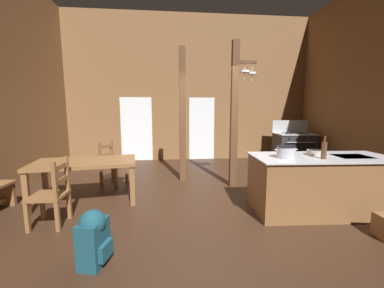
% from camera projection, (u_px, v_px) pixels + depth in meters
% --- Properties ---
extents(ground_plane, '(8.59, 8.67, 0.10)m').
position_uv_depth(ground_plane, '(210.00, 208.00, 3.98)').
color(ground_plane, '#382316').
extents(wall_back, '(8.59, 0.14, 4.66)m').
position_uv_depth(wall_back, '(190.00, 89.00, 7.59)').
color(wall_back, brown).
rests_on(wall_back, ground_plane).
extents(glazed_door_back_left, '(1.00, 0.01, 2.05)m').
position_uv_depth(glazed_door_back_left, '(137.00, 129.00, 7.54)').
color(glazed_door_back_left, white).
rests_on(glazed_door_back_left, ground_plane).
extents(glazed_panel_back_right, '(0.84, 0.01, 2.05)m').
position_uv_depth(glazed_panel_back_right, '(202.00, 129.00, 7.74)').
color(glazed_panel_back_right, white).
rests_on(glazed_panel_back_right, ground_plane).
extents(kitchen_island, '(2.20, 1.06, 0.90)m').
position_uv_depth(kitchen_island, '(321.00, 184.00, 3.68)').
color(kitchen_island, brown).
rests_on(kitchen_island, ground_plane).
extents(stove_range, '(1.19, 0.89, 1.32)m').
position_uv_depth(stove_range, '(294.00, 148.00, 7.20)').
color(stove_range, '#2D2D2D').
rests_on(stove_range, ground_plane).
extents(support_post_with_pot_rack, '(0.51, 0.21, 3.01)m').
position_uv_depth(support_post_with_pot_rack, '(235.00, 112.00, 4.81)').
color(support_post_with_pot_rack, brown).
rests_on(support_post_with_pot_rack, ground_plane).
extents(support_post_center, '(0.14, 0.14, 3.01)m').
position_uv_depth(support_post_center, '(182.00, 116.00, 5.25)').
color(support_post_center, brown).
rests_on(support_post_center, ground_plane).
extents(dining_table, '(1.81, 1.14, 0.74)m').
position_uv_depth(dining_table, '(86.00, 166.00, 4.08)').
color(dining_table, brown).
rests_on(dining_table, ground_plane).
extents(ladderback_chair_near_window, '(0.44, 0.44, 0.95)m').
position_uv_depth(ladderback_chair_near_window, '(52.00, 194.00, 3.23)').
color(ladderback_chair_near_window, brown).
rests_on(ladderback_chair_near_window, ground_plane).
extents(ladderback_chair_by_post, '(0.59, 0.59, 0.95)m').
position_uv_depth(ladderback_chair_by_post, '(112.00, 164.00, 5.07)').
color(ladderback_chair_by_post, brown).
rests_on(ladderback_chair_by_post, ground_plane).
extents(backpack, '(0.35, 0.36, 0.60)m').
position_uv_depth(backpack, '(93.00, 236.00, 2.40)').
color(backpack, '#194756').
rests_on(backpack, ground_plane).
extents(stockpot_on_counter, '(0.35, 0.28, 0.18)m').
position_uv_depth(stockpot_on_counter, '(286.00, 152.00, 3.48)').
color(stockpot_on_counter, '#B7BABF').
rests_on(stockpot_on_counter, kitchen_island).
extents(mixing_bowl_on_counter, '(0.23, 0.23, 0.08)m').
position_uv_depth(mixing_bowl_on_counter, '(315.00, 152.00, 3.72)').
color(mixing_bowl_on_counter, '#B2A893').
rests_on(mixing_bowl_on_counter, kitchen_island).
extents(bottle_tall_on_counter, '(0.07, 0.07, 0.34)m').
position_uv_depth(bottle_tall_on_counter, '(324.00, 150.00, 3.41)').
color(bottle_tall_on_counter, '#56331E').
rests_on(bottle_tall_on_counter, kitchen_island).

